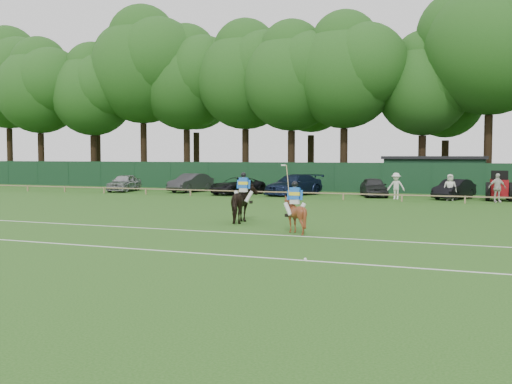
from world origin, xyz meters
The scene contains 21 objects.
ground centered at (0.00, 0.00, 0.00)m, with size 160.00×160.00×0.00m, color #1E4C14.
horse_dark centered at (0.09, 2.48, 0.90)m, with size 0.97×2.12×1.79m, color black.
horse_chestnut centered at (3.44, -0.17, 0.74)m, with size 1.20×1.34×1.48m, color brown.
sedan_silver centered at (-18.89, 20.71, 0.74)m, with size 1.76×4.37×1.49m, color #A7A8AC.
sedan_grey centered at (-13.25, 22.22, 0.78)m, with size 1.65×4.74×1.56m, color #2E2F31.
suv_black centered at (-8.33, 20.79, 0.67)m, with size 2.24×4.86×1.35m, color black.
sedan_navy centered at (-3.85, 21.68, 0.81)m, with size 2.26×5.56×1.61m, color #111C37.
hatch_grey centered at (2.27, 22.26, 0.73)m, with size 1.72×4.28×1.46m, color #2E2E30.
estate_black centered at (8.07, 21.82, 0.71)m, with size 1.49×4.28×1.41m, color black.
spectator_left centered at (4.26, 20.21, 0.94)m, with size 1.21×0.69×1.87m, color silver.
spectator_mid centered at (10.90, 19.70, 0.96)m, with size 1.13×0.47×1.93m, color silver.
spectator_right centered at (7.90, 20.28, 0.91)m, with size 0.89×0.58×1.82m, color beige.
rider_dark centered at (0.09, 2.47, 1.68)m, with size 0.93×0.45×1.41m.
rider_chestnut centered at (3.44, -0.18, 1.44)m, with size 0.94×0.55×2.05m.
polo_ball centered at (5.70, -6.00, 0.04)m, with size 0.09×0.09×0.09m, color silver.
pitch_lines centered at (0.00, -3.50, 0.01)m, with size 60.00×5.10×0.01m.
pitch_rail centered at (0.00, 18.00, 0.45)m, with size 62.10×0.10×0.50m.
perimeter_fence centered at (0.00, 27.00, 1.25)m, with size 92.08×0.08×2.50m.
utility_shed centered at (6.00, 30.00, 1.54)m, with size 8.40×4.40×3.04m.
tree_row centered at (2.00, 35.00, 0.00)m, with size 96.00×12.00×21.00m, color #26561C, non-canonical shape.
tractor centered at (11.03, 21.37, 0.97)m, with size 1.78×2.52×2.06m.
Camera 1 is at (10.89, -22.73, 3.10)m, focal length 42.00 mm.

